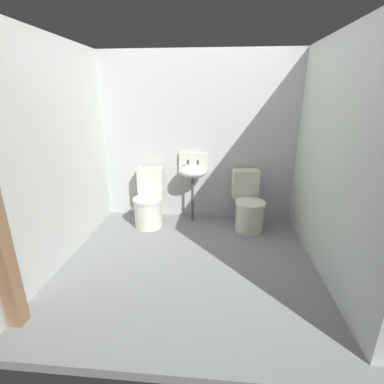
{
  "coord_description": "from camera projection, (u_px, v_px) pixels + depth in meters",
  "views": [
    {
      "loc": [
        0.28,
        -2.77,
        1.77
      ],
      "look_at": [
        0.0,
        0.31,
        0.7
      ],
      "focal_mm": 26.23,
      "sensor_mm": 36.0,
      "label": 1
    }
  ],
  "objects": [
    {
      "name": "toilet_right",
      "position": [
        248.0,
        206.0,
        3.86
      ],
      "size": [
        0.48,
        0.65,
        0.78
      ],
      "rotation": [
        0.0,
        0.0,
        3.32
      ],
      "color": "silver",
      "rests_on": "ground"
    },
    {
      "name": "sink",
      "position": [
        193.0,
        171.0,
        3.96
      ],
      "size": [
        0.42,
        0.35,
        0.99
      ],
      "color": "#3A4245",
      "rests_on": "ground"
    },
    {
      "name": "wall_left",
      "position": [
        59.0,
        153.0,
        3.04
      ],
      "size": [
        0.1,
        2.65,
        2.35
      ],
      "primitive_type": "cube",
      "color": "beige",
      "rests_on": "ground"
    },
    {
      "name": "wall_back",
      "position": [
        198.0,
        139.0,
        4.02
      ],
      "size": [
        3.16,
        0.1,
        2.35
      ],
      "primitive_type": "cube",
      "color": "#BBBFBC",
      "rests_on": "ground"
    },
    {
      "name": "ground_plane",
      "position": [
        190.0,
        261.0,
        3.22
      ],
      "size": [
        3.16,
        2.85,
        0.08
      ],
      "primitive_type": "cube",
      "color": "gray"
    },
    {
      "name": "wall_right",
      "position": [
        333.0,
        158.0,
        2.79
      ],
      "size": [
        0.1,
        2.65,
        2.35
      ],
      "primitive_type": "cube",
      "color": "beige",
      "rests_on": "ground"
    },
    {
      "name": "toilet_left",
      "position": [
        149.0,
        203.0,
        3.98
      ],
      "size": [
        0.42,
        0.61,
        0.78
      ],
      "rotation": [
        0.0,
        0.0,
        3.2
      ],
      "color": "silver",
      "rests_on": "ground"
    }
  ]
}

